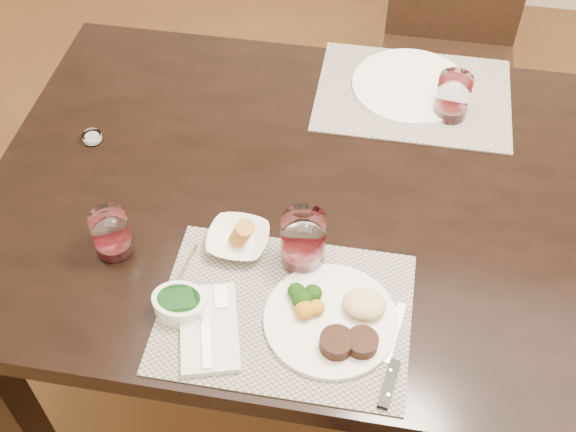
% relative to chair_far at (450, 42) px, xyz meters
% --- Properties ---
extents(ground_plane, '(4.50, 4.50, 0.00)m').
position_rel_chair_far_xyz_m(ground_plane, '(0.00, -0.93, -0.50)').
color(ground_plane, '#492B17').
rests_on(ground_plane, ground).
extents(dining_table, '(2.00, 1.00, 0.75)m').
position_rel_chair_far_xyz_m(dining_table, '(0.00, -0.93, 0.16)').
color(dining_table, black).
rests_on(dining_table, ground).
extents(chair_far, '(0.42, 0.42, 0.90)m').
position_rel_chair_far_xyz_m(chair_far, '(0.00, 0.00, 0.00)').
color(chair_far, black).
rests_on(chair_far, ground).
extents(placemat_near, '(0.46, 0.34, 0.00)m').
position_rel_chair_far_xyz_m(placemat_near, '(-0.31, -1.25, 0.25)').
color(placemat_near, gray).
rests_on(placemat_near, dining_table).
extents(placemat_far, '(0.46, 0.34, 0.00)m').
position_rel_chair_far_xyz_m(placemat_far, '(-0.11, -0.58, 0.25)').
color(placemat_far, gray).
rests_on(placemat_far, dining_table).
extents(dinner_plate, '(0.24, 0.24, 0.04)m').
position_rel_chair_far_xyz_m(dinner_plate, '(-0.21, -1.26, 0.26)').
color(dinner_plate, white).
rests_on(dinner_plate, placemat_near).
extents(napkin_fork, '(0.15, 0.20, 0.02)m').
position_rel_chair_far_xyz_m(napkin_fork, '(-0.44, -1.31, 0.26)').
color(napkin_fork, silver).
rests_on(napkin_fork, placemat_near).
extents(steak_knife, '(0.04, 0.22, 0.01)m').
position_rel_chair_far_xyz_m(steak_knife, '(-0.11, -1.34, 0.26)').
color(steak_knife, white).
rests_on(steak_knife, placemat_near).
extents(cracker_bowl, '(0.12, 0.12, 0.05)m').
position_rel_chair_far_xyz_m(cracker_bowl, '(-0.43, -1.11, 0.27)').
color(cracker_bowl, white).
rests_on(cracker_bowl, placemat_near).
extents(sauce_ramekin, '(0.10, 0.15, 0.08)m').
position_rel_chair_far_xyz_m(sauce_ramekin, '(-0.50, -1.28, 0.27)').
color(sauce_ramekin, white).
rests_on(sauce_ramekin, placemat_near).
extents(wine_glass_near, '(0.09, 0.09, 0.12)m').
position_rel_chair_far_xyz_m(wine_glass_near, '(-0.30, -1.12, 0.30)').
color(wine_glass_near, white).
rests_on(wine_glass_near, placemat_near).
extents(far_plate, '(0.28, 0.28, 0.01)m').
position_rel_chair_far_xyz_m(far_plate, '(-0.12, -0.56, 0.26)').
color(far_plate, white).
rests_on(far_plate, placemat_far).
extents(wine_glass_far, '(0.08, 0.08, 0.11)m').
position_rel_chair_far_xyz_m(wine_glass_far, '(-0.03, -0.64, 0.30)').
color(wine_glass_far, white).
rests_on(wine_glass_far, placemat_far).
extents(wine_glass_side, '(0.07, 0.07, 0.10)m').
position_rel_chair_far_xyz_m(wine_glass_side, '(-0.67, -1.16, 0.29)').
color(wine_glass_side, white).
rests_on(wine_glass_side, dining_table).
extents(salt_cellar, '(0.04, 0.04, 0.02)m').
position_rel_chair_far_xyz_m(salt_cellar, '(-0.82, -0.87, 0.26)').
color(salt_cellar, white).
rests_on(salt_cellar, dining_table).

